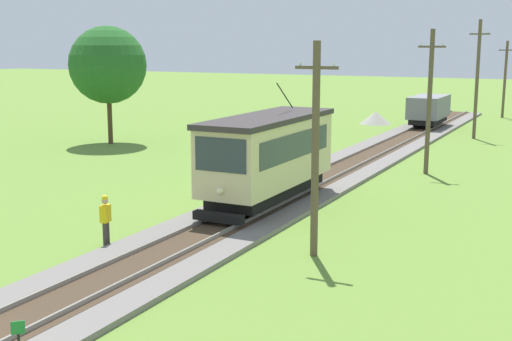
{
  "coord_description": "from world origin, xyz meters",
  "views": [
    {
      "loc": [
        12.03,
        -7.86,
        6.73
      ],
      "look_at": [
        -0.62,
        17.23,
        1.46
      ],
      "focal_mm": 47.72,
      "sensor_mm": 36.0,
      "label": 1
    }
  ],
  "objects_px": {
    "utility_pole_mid": "(429,101)",
    "utility_pole_near_tram": "(315,148)",
    "utility_pole_far": "(477,78)",
    "tree_left_near": "(108,65)",
    "red_tram": "(268,155)",
    "track_worker": "(106,218)",
    "freight_car": "(429,109)",
    "gravel_pile": "(376,118)",
    "utility_pole_distant": "(505,78)"
  },
  "relations": [
    {
      "from": "freight_car",
      "to": "utility_pole_distant",
      "type": "bearing_deg",
      "value": 70.0
    },
    {
      "from": "freight_car",
      "to": "tree_left_near",
      "type": "bearing_deg",
      "value": -134.22
    },
    {
      "from": "utility_pole_mid",
      "to": "track_worker",
      "type": "distance_m",
      "value": 19.39
    },
    {
      "from": "gravel_pile",
      "to": "tree_left_near",
      "type": "bearing_deg",
      "value": -123.29
    },
    {
      "from": "utility_pole_mid",
      "to": "utility_pole_far",
      "type": "height_order",
      "value": "utility_pole_far"
    },
    {
      "from": "utility_pole_near_tram",
      "to": "tree_left_near",
      "type": "relative_size",
      "value": 0.86
    },
    {
      "from": "freight_car",
      "to": "utility_pole_far",
      "type": "relative_size",
      "value": 0.62
    },
    {
      "from": "utility_pole_mid",
      "to": "utility_pole_distant",
      "type": "relative_size",
      "value": 1.07
    },
    {
      "from": "track_worker",
      "to": "utility_pole_far",
      "type": "bearing_deg",
      "value": 67.76
    },
    {
      "from": "utility_pole_near_tram",
      "to": "track_worker",
      "type": "xyz_separation_m",
      "value": [
        -6.57,
        -2.26,
        -2.52
      ]
    },
    {
      "from": "utility_pole_mid",
      "to": "track_worker",
      "type": "xyz_separation_m",
      "value": [
        -6.57,
        -18.02,
        -2.84
      ]
    },
    {
      "from": "red_tram",
      "to": "utility_pole_far",
      "type": "height_order",
      "value": "utility_pole_far"
    },
    {
      "from": "utility_pole_distant",
      "to": "tree_left_near",
      "type": "xyz_separation_m",
      "value": [
        -21.65,
        -29.51,
        1.73
      ]
    },
    {
      "from": "gravel_pile",
      "to": "track_worker",
      "type": "relative_size",
      "value": 1.48
    },
    {
      "from": "utility_pole_mid",
      "to": "utility_pole_near_tram",
      "type": "bearing_deg",
      "value": -90.0
    },
    {
      "from": "tree_left_near",
      "to": "utility_pole_distant",
      "type": "bearing_deg",
      "value": 53.73
    },
    {
      "from": "track_worker",
      "to": "tree_left_near",
      "type": "distance_m",
      "value": 24.72
    },
    {
      "from": "red_tram",
      "to": "gravel_pile",
      "type": "distance_m",
      "value": 31.21
    },
    {
      "from": "gravel_pile",
      "to": "freight_car",
      "type": "bearing_deg",
      "value": -16.6
    },
    {
      "from": "gravel_pile",
      "to": "track_worker",
      "type": "distance_m",
      "value": 38.51
    },
    {
      "from": "utility_pole_distant",
      "to": "track_worker",
      "type": "xyz_separation_m",
      "value": [
        -6.57,
        -48.61,
        -2.59
      ]
    },
    {
      "from": "utility_pole_far",
      "to": "utility_pole_mid",
      "type": "bearing_deg",
      "value": -90.0
    },
    {
      "from": "utility_pole_near_tram",
      "to": "utility_pole_far",
      "type": "relative_size",
      "value": 0.81
    },
    {
      "from": "utility_pole_mid",
      "to": "utility_pole_far",
      "type": "xyz_separation_m",
      "value": [
        -0.0,
        14.88,
        0.46
      ]
    },
    {
      "from": "freight_car",
      "to": "utility_pole_near_tram",
      "type": "distance_m",
      "value": 35.07
    },
    {
      "from": "utility_pole_far",
      "to": "red_tram",
      "type": "bearing_deg",
      "value": -99.47
    },
    {
      "from": "freight_car",
      "to": "tree_left_near",
      "type": "xyz_separation_m",
      "value": [
        -17.43,
        -17.91,
        3.75
      ]
    },
    {
      "from": "freight_car",
      "to": "utility_pole_far",
      "type": "distance_m",
      "value": 6.5
    },
    {
      "from": "track_worker",
      "to": "tree_left_near",
      "type": "bearing_deg",
      "value": 117.35
    },
    {
      "from": "tree_left_near",
      "to": "track_worker",
      "type": "bearing_deg",
      "value": -51.71
    },
    {
      "from": "tree_left_near",
      "to": "utility_pole_far",
      "type": "bearing_deg",
      "value": 32.5
    },
    {
      "from": "red_tram",
      "to": "utility_pole_far",
      "type": "bearing_deg",
      "value": 80.53
    },
    {
      "from": "freight_car",
      "to": "utility_pole_mid",
      "type": "height_order",
      "value": "utility_pole_mid"
    },
    {
      "from": "utility_pole_mid",
      "to": "tree_left_near",
      "type": "xyz_separation_m",
      "value": [
        -21.65,
        1.08,
        1.48
      ]
    },
    {
      "from": "track_worker",
      "to": "tree_left_near",
      "type": "xyz_separation_m",
      "value": [
        -15.08,
        19.1,
        4.32
      ]
    },
    {
      "from": "utility_pole_far",
      "to": "tree_left_near",
      "type": "distance_m",
      "value": 25.7
    },
    {
      "from": "tree_left_near",
      "to": "freight_car",
      "type": "bearing_deg",
      "value": 45.78
    },
    {
      "from": "track_worker",
      "to": "tree_left_near",
      "type": "relative_size",
      "value": 0.23
    },
    {
      "from": "red_tram",
      "to": "utility_pole_far",
      "type": "distance_m",
      "value": 25.7
    },
    {
      "from": "utility_pole_distant",
      "to": "utility_pole_near_tram",
      "type": "bearing_deg",
      "value": -90.0
    },
    {
      "from": "utility_pole_mid",
      "to": "track_worker",
      "type": "relative_size",
      "value": 4.18
    },
    {
      "from": "freight_car",
      "to": "utility_pole_distant",
      "type": "xyz_separation_m",
      "value": [
        4.22,
        11.59,
        2.02
      ]
    },
    {
      "from": "freight_car",
      "to": "utility_pole_mid",
      "type": "distance_m",
      "value": 19.59
    },
    {
      "from": "freight_car",
      "to": "track_worker",
      "type": "xyz_separation_m",
      "value": [
        -2.35,
        -37.02,
        -0.57
      ]
    },
    {
      "from": "freight_car",
      "to": "utility_pole_distant",
      "type": "relative_size",
      "value": 0.75
    },
    {
      "from": "utility_pole_distant",
      "to": "utility_pole_mid",
      "type": "bearing_deg",
      "value": -90.0
    },
    {
      "from": "red_tram",
      "to": "utility_pole_mid",
      "type": "relative_size",
      "value": 1.14
    },
    {
      "from": "utility_pole_near_tram",
      "to": "freight_car",
      "type": "bearing_deg",
      "value": 96.92
    },
    {
      "from": "utility_pole_near_tram",
      "to": "utility_pole_mid",
      "type": "relative_size",
      "value": 0.91
    },
    {
      "from": "utility_pole_near_tram",
      "to": "utility_pole_mid",
      "type": "bearing_deg",
      "value": 90.0
    }
  ]
}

